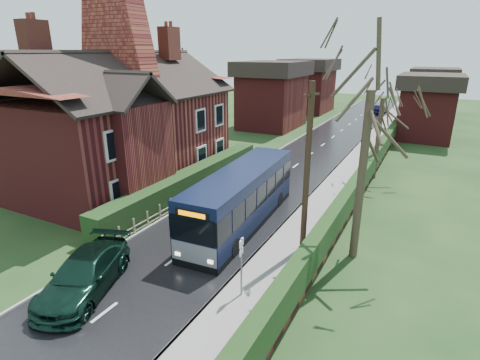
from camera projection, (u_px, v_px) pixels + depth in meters
The scene contains 18 objects.
ground at pixel (199, 240), 18.19m from camera, with size 140.00×140.00×0.00m, color #314D21.
road at pixel (277, 180), 26.57m from camera, with size 6.00×100.00×0.02m, color black.
pavement at pixel (336, 189), 24.70m from camera, with size 2.50×100.00×0.14m, color slate.
kerb_right at pixel (319, 186), 25.22m from camera, with size 0.12×100.00×0.14m, color gray.
kerb_left at pixel (239, 174), 27.89m from camera, with size 0.12×100.00×0.10m, color gray.
front_hedge at pixel (190, 182), 23.82m from camera, with size 1.20×16.00×1.60m, color black.
picket_fence at pixel (201, 189), 23.61m from camera, with size 0.10×16.00×0.90m, color #998867, non-canonical shape.
right_wall_hedge at pixel (362, 179), 23.71m from camera, with size 0.60×50.00×1.80m.
brick_house at pixel (125, 121), 24.57m from camera, with size 9.30×14.60×10.30m.
bus at pixel (241, 198), 19.41m from camera, with size 2.83×9.97×2.99m.
car_silver at pixel (266, 164), 28.26m from camera, with size 1.56×3.87×1.32m, color #B1B0B5.
car_green at pixel (84, 274), 14.16m from camera, with size 2.01×4.95×1.44m, color black.
car_distant at pixel (379, 109), 54.45m from camera, with size 1.33×3.82×1.26m, color black.
bus_stop_sign at pixel (241, 259), 13.45m from camera, with size 0.12×0.37×2.46m.
telegraph_pole at pixel (307, 172), 15.95m from camera, with size 0.41×0.95×7.61m.
tree_right_near at pixel (373, 77), 14.29m from camera, with size 4.83×4.83×10.43m.
tree_right_far at pixel (384, 92), 25.16m from camera, with size 4.22×4.22×8.15m.
tree_house_side at pixel (183, 69), 34.62m from camera, with size 4.19×4.19×9.51m.
Camera 1 is at (9.27, -13.47, 8.73)m, focal length 28.00 mm.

